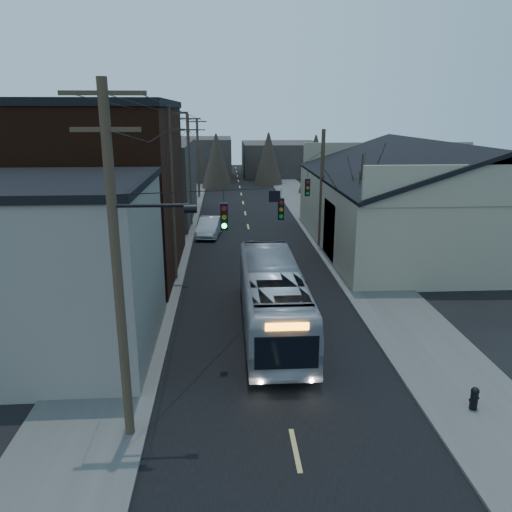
{
  "coord_description": "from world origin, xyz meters",
  "views": [
    {
      "loc": [
        -1.94,
        -10.48,
        9.63
      ],
      "look_at": [
        -0.52,
        12.42,
        3.0
      ],
      "focal_mm": 35.0,
      "sensor_mm": 36.0,
      "label": 1
    }
  ],
  "objects": [
    {
      "name": "utility_lines",
      "position": [
        -3.11,
        24.14,
        4.95
      ],
      "size": [
        11.24,
        45.28,
        10.5
      ],
      "color": "#382B1E",
      "rests_on": "ground"
    },
    {
      "name": "road_surface",
      "position": [
        0.0,
        30.0,
        0.01
      ],
      "size": [
        9.0,
        110.0,
        0.02
      ],
      "primitive_type": "cube",
      "color": "black",
      "rests_on": "ground"
    },
    {
      "name": "ground",
      "position": [
        0.0,
        0.0,
        0.0
      ],
      "size": [
        160.0,
        160.0,
        0.0
      ],
      "primitive_type": "plane",
      "color": "black",
      "rests_on": "ground"
    },
    {
      "name": "building_brick",
      "position": [
        -10.0,
        20.0,
        5.0
      ],
      "size": [
        10.0,
        12.0,
        10.0
      ],
      "primitive_type": "cube",
      "color": "black",
      "rests_on": "ground"
    },
    {
      "name": "building_left_far",
      "position": [
        -9.5,
        36.0,
        3.5
      ],
      "size": [
        9.0,
        14.0,
        7.0
      ],
      "primitive_type": "cube",
      "color": "#312B27",
      "rests_on": "ground"
    },
    {
      "name": "bare_tree",
      "position": [
        6.5,
        20.0,
        3.6
      ],
      "size": [
        0.4,
        0.4,
        7.2
      ],
      "primitive_type": "cone",
      "color": "black",
      "rests_on": "ground"
    },
    {
      "name": "fire_hydrant",
      "position": [
        6.18,
        3.59,
        0.55
      ],
      "size": [
        0.39,
        0.27,
        0.8
      ],
      "rotation": [
        0.0,
        0.0,
        0.41
      ],
      "color": "black",
      "rests_on": "sidewalk_right"
    },
    {
      "name": "parked_car",
      "position": [
        -3.25,
        28.84,
        0.76
      ],
      "size": [
        2.2,
        4.77,
        1.52
      ],
      "primitive_type": "imported",
      "rotation": [
        0.0,
        0.0,
        -0.13
      ],
      "color": "#999CA0",
      "rests_on": "ground"
    },
    {
      "name": "building_far_right",
      "position": [
        7.0,
        70.0,
        2.5
      ],
      "size": [
        12.0,
        14.0,
        5.0
      ],
      "primitive_type": "cube",
      "color": "#312B27",
      "rests_on": "ground"
    },
    {
      "name": "building_far_left",
      "position": [
        -6.0,
        65.0,
        3.0
      ],
      "size": [
        10.0,
        12.0,
        6.0
      ],
      "primitive_type": "cube",
      "color": "#312B27",
      "rests_on": "ground"
    },
    {
      "name": "sidewalk_left",
      "position": [
        -6.5,
        30.0,
        0.06
      ],
      "size": [
        4.0,
        110.0,
        0.12
      ],
      "primitive_type": "cube",
      "color": "#474744",
      "rests_on": "ground"
    },
    {
      "name": "building_clapboard",
      "position": [
        -9.0,
        9.0,
        3.5
      ],
      "size": [
        8.0,
        8.0,
        7.0
      ],
      "primitive_type": "cube",
      "color": "slate",
      "rests_on": "ground"
    },
    {
      "name": "bus",
      "position": [
        0.11,
        10.59,
        1.55
      ],
      "size": [
        2.65,
        11.16,
        3.11
      ],
      "primitive_type": "imported",
      "rotation": [
        0.0,
        0.0,
        3.14
      ],
      "color": "#A1A5AC",
      "rests_on": "ground"
    },
    {
      "name": "sidewalk_right",
      "position": [
        6.5,
        30.0,
        0.06
      ],
      "size": [
        4.0,
        110.0,
        0.12
      ],
      "primitive_type": "cube",
      "color": "#474744",
      "rests_on": "ground"
    },
    {
      "name": "warehouse",
      "position": [
        13.0,
        25.0,
        2.7
      ],
      "size": [
        16.16,
        20.6,
        7.73
      ],
      "color": "gray",
      "rests_on": "ground"
    }
  ]
}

